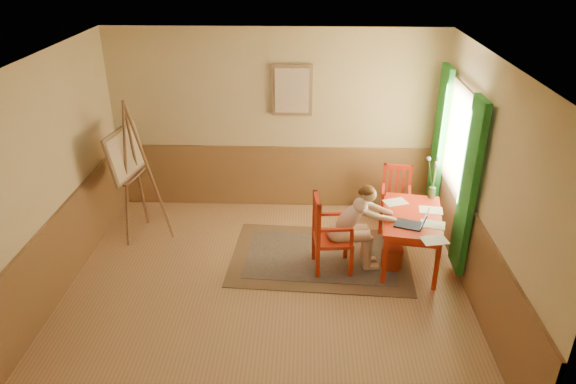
{
  "coord_description": "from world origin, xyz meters",
  "views": [
    {
      "loc": [
        0.46,
        -5.36,
        3.97
      ],
      "look_at": [
        0.25,
        0.55,
        1.05
      ],
      "focal_mm": 32.77,
      "sensor_mm": 36.0,
      "label": 1
    }
  ],
  "objects_px": {
    "figure": "(355,224)",
    "chair_back": "(395,199)",
    "easel": "(129,158)",
    "laptop": "(414,223)",
    "table": "(412,221)",
    "chair_left": "(329,234)"
  },
  "relations": [
    {
      "from": "laptop",
      "to": "easel",
      "type": "bearing_deg",
      "value": 166.59
    },
    {
      "from": "laptop",
      "to": "easel",
      "type": "distance_m",
      "value": 3.9
    },
    {
      "from": "easel",
      "to": "figure",
      "type": "bearing_deg",
      "value": -13.71
    },
    {
      "from": "chair_left",
      "to": "figure",
      "type": "height_order",
      "value": "figure"
    },
    {
      "from": "chair_back",
      "to": "laptop",
      "type": "distance_m",
      "value": 1.26
    },
    {
      "from": "laptop",
      "to": "easel",
      "type": "height_order",
      "value": "easel"
    },
    {
      "from": "easel",
      "to": "chair_back",
      "type": "bearing_deg",
      "value": 4.97
    },
    {
      "from": "figure",
      "to": "easel",
      "type": "height_order",
      "value": "easel"
    },
    {
      "from": "table",
      "to": "laptop",
      "type": "xyz_separation_m",
      "value": [
        -0.05,
        -0.29,
        0.14
      ]
    },
    {
      "from": "chair_left",
      "to": "chair_back",
      "type": "height_order",
      "value": "chair_left"
    },
    {
      "from": "figure",
      "to": "laptop",
      "type": "distance_m",
      "value": 0.73
    },
    {
      "from": "chair_back",
      "to": "easel",
      "type": "distance_m",
      "value": 3.84
    },
    {
      "from": "table",
      "to": "laptop",
      "type": "bearing_deg",
      "value": -99.15
    },
    {
      "from": "table",
      "to": "easel",
      "type": "xyz_separation_m",
      "value": [
        -3.82,
        0.61,
        0.57
      ]
    },
    {
      "from": "chair_left",
      "to": "chair_back",
      "type": "xyz_separation_m",
      "value": [
        1.02,
        1.12,
        -0.04
      ]
    },
    {
      "from": "figure",
      "to": "easel",
      "type": "relative_size",
      "value": 0.59
    },
    {
      "from": "figure",
      "to": "chair_back",
      "type": "bearing_deg",
      "value": 57.22
    },
    {
      "from": "easel",
      "to": "chair_left",
      "type": "bearing_deg",
      "value": -16.15
    },
    {
      "from": "figure",
      "to": "table",
      "type": "bearing_deg",
      "value": 10.35
    },
    {
      "from": "chair_back",
      "to": "laptop",
      "type": "height_order",
      "value": "same"
    },
    {
      "from": "chair_left",
      "to": "easel",
      "type": "distance_m",
      "value": 2.93
    },
    {
      "from": "figure",
      "to": "easel",
      "type": "distance_m",
      "value": 3.2
    }
  ]
}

